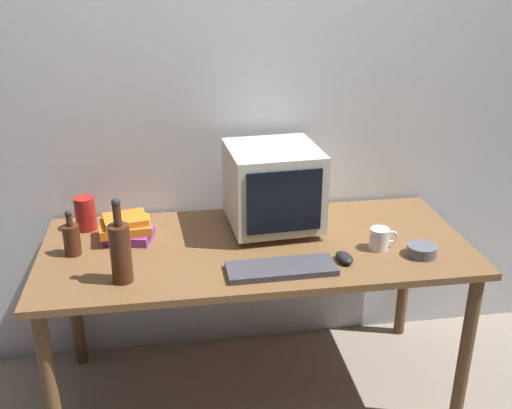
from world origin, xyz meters
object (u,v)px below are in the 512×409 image
Objects in this scene: keyboard at (281,269)px; mug at (380,239)px; cd_spindle at (422,250)px; computer_mouse at (344,257)px; book_stack at (127,228)px; bottle_tall at (121,251)px; crt_monitor at (273,187)px; bottle_short at (72,238)px; metal_canister at (86,213)px.

mug reaches higher than keyboard.
keyboard is 3.50× the size of cd_spindle.
book_stack is at bearing 148.85° from computer_mouse.
book_stack is (-0.00, 0.35, -0.07)m from bottle_tall.
bottle_tall is at bearing 171.38° from computer_mouse.
mug is at bearing -33.96° from crt_monitor.
bottle_tall is 1.71× the size of bottle_short.
crt_monitor is 2.74× the size of metal_canister.
bottle_short is at bearing -171.16° from crt_monitor.
keyboard is at bearing 178.66° from computer_mouse.
book_stack is (0.21, 0.11, -0.02)m from bottle_short.
bottle_short is 1.61× the size of mug.
mug is (1.24, -0.14, -0.03)m from bottle_short.
keyboard is 2.17× the size of bottle_short.
crt_monitor is 0.46m from computer_mouse.
computer_mouse is at bearing -21.12° from book_stack.
crt_monitor is at bearing 83.39° from keyboard.
mug reaches higher than cd_spindle.
bottle_tall reaches higher than cd_spindle.
computer_mouse is (0.26, 0.04, 0.01)m from keyboard.
bottle_tall is (-0.63, -0.38, -0.07)m from crt_monitor.
crt_monitor reaches higher than bottle_tall.
bottle_short reaches higher than keyboard.
metal_canister is at bearing 145.89° from computer_mouse.
bottle_tall is at bearing -178.73° from cd_spindle.
metal_canister is (0.03, 0.24, 0.00)m from bottle_short.
computer_mouse is 0.20m from mug.
bottle_tall is 0.52m from metal_canister.
book_stack reaches higher than mug.
mug is 1.27m from metal_canister.
computer_mouse is 0.92m from book_stack.
mug is (1.03, 0.11, -0.08)m from bottle_tall.
bottle_tall is (-0.86, -0.02, 0.11)m from computer_mouse.
mug is (1.03, -0.24, -0.01)m from book_stack.
crt_monitor is 0.50m from mug.
bottle_short is 1.61× the size of cd_spindle.
crt_monitor is 1.77× the size of book_stack.
keyboard is at bearing -175.62° from cd_spindle.
mug is at bearing 6.01° from bottle_tall.
cd_spindle is at bearing -32.74° from crt_monitor.
bottle_tall is at bearing -149.10° from crt_monitor.
book_stack is at bearing 26.54° from bottle_short.
bottle_tall is 1.04m from mug.
crt_monitor reaches higher than book_stack.
keyboard is (-0.04, -0.40, -0.18)m from crt_monitor.
bottle_tall reaches higher than book_stack.
keyboard is at bearing -163.74° from mug.
crt_monitor is 3.43× the size of cd_spindle.
keyboard is at bearing -95.29° from crt_monitor.
bottle_tall reaches higher than mug.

